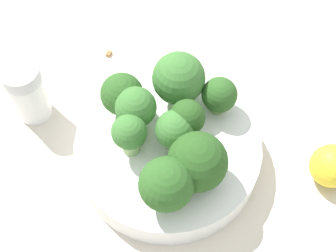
# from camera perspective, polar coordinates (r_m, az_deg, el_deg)

# --- Properties ---
(ground_plane) EXTENTS (3.00, 3.00, 0.00)m
(ground_plane) POSITION_cam_1_polar(r_m,az_deg,el_deg) (0.53, -0.00, -4.02)
(ground_plane) COLOR beige
(bowl) EXTENTS (0.20, 0.20, 0.04)m
(bowl) POSITION_cam_1_polar(r_m,az_deg,el_deg) (0.51, -0.00, -3.06)
(bowl) COLOR white
(bowl) RESTS_ON ground_plane
(broccoli_floret_0) EXTENTS (0.04, 0.04, 0.06)m
(broccoli_floret_0) POSITION_cam_1_polar(r_m,az_deg,el_deg) (0.47, 2.36, 0.87)
(broccoli_floret_0) COLOR #8EB770
(broccoli_floret_0) RESTS_ON bowl
(broccoli_floret_1) EXTENTS (0.06, 0.06, 0.06)m
(broccoli_floret_1) POSITION_cam_1_polar(r_m,az_deg,el_deg) (0.45, 3.60, -4.42)
(broccoli_floret_1) COLOR #8EB770
(broccoli_floret_1) RESTS_ON bowl
(broccoli_floret_2) EXTENTS (0.05, 0.05, 0.06)m
(broccoli_floret_2) POSITION_cam_1_polar(r_m,az_deg,el_deg) (0.43, -0.21, -7.18)
(broccoli_floret_2) COLOR #7A9E5B
(broccoli_floret_2) RESTS_ON bowl
(broccoli_floret_3) EXTENTS (0.04, 0.04, 0.05)m
(broccoli_floret_3) POSITION_cam_1_polar(r_m,az_deg,el_deg) (0.46, 0.55, -0.98)
(broccoli_floret_3) COLOR #7A9E5B
(broccoli_floret_3) RESTS_ON bowl
(broccoli_floret_4) EXTENTS (0.04, 0.04, 0.05)m
(broccoli_floret_4) POSITION_cam_1_polar(r_m,az_deg,el_deg) (0.47, -4.74, -0.95)
(broccoli_floret_4) COLOR #8EB770
(broccoli_floret_4) RESTS_ON bowl
(broccoli_floret_5) EXTENTS (0.05, 0.05, 0.05)m
(broccoli_floret_5) POSITION_cam_1_polar(r_m,az_deg,el_deg) (0.49, -5.63, 3.83)
(broccoli_floret_5) COLOR #84AD66
(broccoli_floret_5) RESTS_ON bowl
(broccoli_floret_6) EXTENTS (0.04, 0.04, 0.05)m
(broccoli_floret_6) POSITION_cam_1_polar(r_m,az_deg,el_deg) (0.50, 6.27, 3.72)
(broccoli_floret_6) COLOR #7A9E5B
(broccoli_floret_6) RESTS_ON bowl
(broccoli_floret_7) EXTENTS (0.04, 0.04, 0.06)m
(broccoli_floret_7) POSITION_cam_1_polar(r_m,az_deg,el_deg) (0.48, -4.19, 1.81)
(broccoli_floret_7) COLOR #84AD66
(broccoli_floret_7) RESTS_ON bowl
(broccoli_floret_8) EXTENTS (0.06, 0.06, 0.07)m
(broccoli_floret_8) POSITION_cam_1_polar(r_m,az_deg,el_deg) (0.50, 1.31, 5.78)
(broccoli_floret_8) COLOR #7A9E5B
(broccoli_floret_8) RESTS_ON bowl
(pepper_shaker) EXTENTS (0.04, 0.04, 0.08)m
(pepper_shaker) POSITION_cam_1_polar(r_m,az_deg,el_deg) (0.55, -16.74, 3.97)
(pepper_shaker) COLOR silver
(pepper_shaker) RESTS_ON ground_plane
(lemon_wedge) EXTENTS (0.05, 0.05, 0.05)m
(lemon_wedge) POSITION_cam_1_polar(r_m,az_deg,el_deg) (0.52, 19.35, -4.62)
(lemon_wedge) COLOR yellow
(lemon_wedge) RESTS_ON ground_plane
(almond_crumb_0) EXTENTS (0.01, 0.01, 0.01)m
(almond_crumb_0) POSITION_cam_1_polar(r_m,az_deg,el_deg) (0.62, -7.25, 8.87)
(almond_crumb_0) COLOR olive
(almond_crumb_0) RESTS_ON ground_plane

